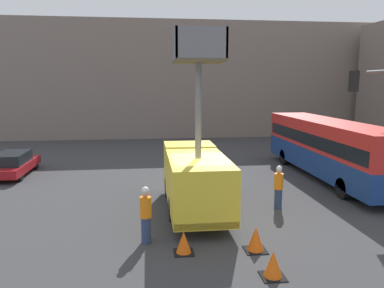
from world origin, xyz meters
name	(u,v)px	position (x,y,z in m)	size (l,w,h in m)	color
ground_plane	(204,220)	(0.00, 0.00, 0.00)	(120.00, 120.00, 0.00)	#38383A
building_backdrop_far	(166,80)	(0.00, 27.12, 5.61)	(44.00, 10.00, 11.21)	gray
utility_truck	(195,174)	(-0.24, 0.98, 1.58)	(2.24, 6.27, 7.16)	yellow
city_bus	(328,145)	(7.83, 5.68, 1.88)	(2.42, 12.11, 3.22)	navy
road_worker_near_truck	(146,215)	(-2.24, -1.86, 0.97)	(0.38, 0.38, 1.93)	navy
road_worker_directing	(279,187)	(3.33, 0.98, 0.93)	(0.38, 0.38, 1.86)	navy
traffic_cone_near_truck	(184,243)	(-1.08, -2.79, 0.33)	(0.62, 0.62, 0.71)	black
traffic_cone_mid_road	(273,265)	(1.21, -4.55, 0.36)	(0.66, 0.66, 0.76)	black
traffic_cone_far_side	(256,239)	(1.20, -2.89, 0.37)	(0.69, 0.69, 0.79)	black
parked_car_curbside	(13,164)	(-9.85, 8.39, 0.70)	(1.80, 4.65, 1.36)	maroon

